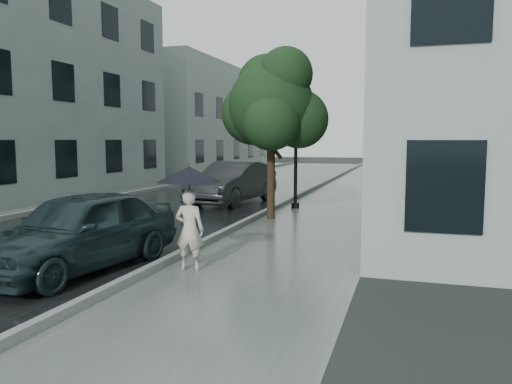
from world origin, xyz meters
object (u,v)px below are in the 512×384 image
(street_tree, at_px, (272,105))
(car_far, at_px, (233,183))
(pedestrian, at_px, (190,230))
(car_near, at_px, (79,230))
(lamp_post, at_px, (292,125))

(street_tree, distance_m, car_far, 4.60)
(pedestrian, bearing_deg, car_far, -78.53)
(car_near, relative_size, car_far, 0.90)
(lamp_post, bearing_deg, car_far, 172.18)
(lamp_post, height_order, car_far, lamp_post)
(lamp_post, bearing_deg, street_tree, -84.27)
(street_tree, bearing_deg, car_far, 127.77)
(car_near, xyz_separation_m, car_far, (-0.58, 9.78, 0.05))
(pedestrian, height_order, street_tree, street_tree)
(pedestrian, bearing_deg, lamp_post, -92.77)
(lamp_post, relative_size, car_far, 1.07)
(street_tree, height_order, car_far, street_tree)
(pedestrian, xyz_separation_m, car_near, (-1.92, -0.56, -0.02))
(car_near, distance_m, car_far, 9.80)
(lamp_post, height_order, car_near, lamp_post)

